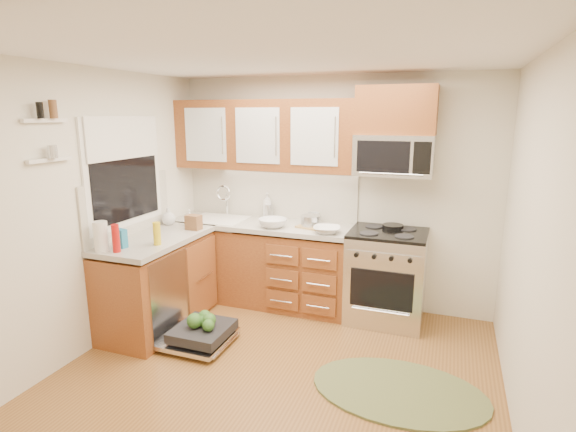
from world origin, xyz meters
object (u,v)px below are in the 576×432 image
at_px(paper_towel_roll, 101,236).
at_px(bowl_b, 273,223).
at_px(bowl_a, 327,230).
at_px(cup, 313,217).
at_px(microwave, 394,155).
at_px(dishwasher, 199,335).
at_px(cutting_board, 309,227).
at_px(range, 386,276).
at_px(upper_cabinets, 264,135).
at_px(rug, 399,391).
at_px(skillet, 393,227).
at_px(sink, 218,230).
at_px(stock_pot, 311,221).

xyz_separation_m(paper_towel_roll, bowl_b, (1.09, 1.30, -0.09)).
height_order(bowl_a, cup, cup).
height_order(paper_towel_roll, cup, paper_towel_roll).
bearing_deg(microwave, paper_towel_roll, -145.45).
height_order(microwave, bowl_b, microwave).
relative_size(dishwasher, cutting_board, 2.71).
xyz_separation_m(range, dishwasher, (-1.54, -1.13, -0.38)).
bearing_deg(range, dishwasher, -143.73).
relative_size(bowl_a, bowl_b, 0.91).
height_order(dishwasher, bowl_a, bowl_a).
xyz_separation_m(upper_cabinets, rug, (1.70, -1.38, -1.86)).
bearing_deg(bowl_a, paper_towel_roll, -143.08).
distance_m(skillet, paper_towel_roll, 2.80).
height_order(range, bowl_a, bowl_a).
bearing_deg(bowl_b, sink, 169.31).
bearing_deg(dishwasher, cutting_board, 56.74).
bearing_deg(stock_pot, cup, 100.19).
bearing_deg(rug, bowl_a, 129.81).
bearing_deg(stock_pot, dishwasher, -122.74).
bearing_deg(cutting_board, rug, -47.11).
xyz_separation_m(cutting_board, cup, (-0.03, 0.26, 0.05)).
relative_size(skillet, cutting_board, 0.83).
relative_size(upper_cabinets, microwave, 2.70).
bearing_deg(cutting_board, bowl_b, -163.14).
relative_size(microwave, skillet, 3.55).
relative_size(upper_cabinets, sink, 3.31).
bearing_deg(cutting_board, paper_towel_roll, -135.88).
bearing_deg(bowl_b, dishwasher, -109.50).
xyz_separation_m(sink, skillet, (1.95, 0.15, 0.17)).
xyz_separation_m(range, cup, (-0.86, 0.22, 0.50)).
relative_size(range, sink, 1.53).
distance_m(dishwasher, rug, 1.84).
xyz_separation_m(range, bowl_a, (-0.59, -0.18, 0.48)).
height_order(sink, bowl_b, bowl_b).
xyz_separation_m(skillet, paper_towel_roll, (-2.30, -1.59, 0.09)).
height_order(stock_pot, cutting_board, stock_pot).
xyz_separation_m(rug, skillet, (-0.27, 1.38, 0.96)).
distance_m(microwave, skillet, 0.73).
distance_m(sink, cutting_board, 1.12).
bearing_deg(cutting_board, skillet, 12.02).
xyz_separation_m(upper_cabinets, cup, (0.55, 0.07, -0.90)).
relative_size(upper_cabinets, bowl_a, 7.49).
bearing_deg(sink, cup, 12.08).
bearing_deg(range, paper_towel_roll, -147.55).
height_order(range, dishwasher, range).
relative_size(paper_towel_roll, bowl_a, 0.97).
bearing_deg(stock_pot, paper_towel_roll, -135.35).
bearing_deg(dishwasher, rug, -3.40).
distance_m(upper_cabinets, bowl_b, 0.97).
height_order(dishwasher, paper_towel_roll, paper_towel_roll).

